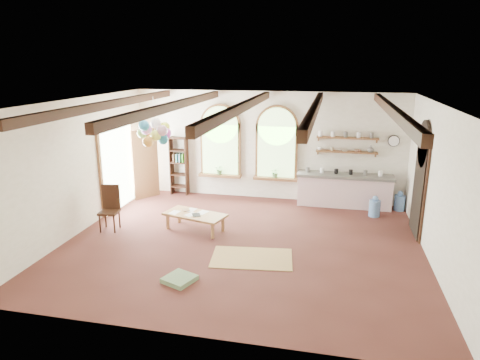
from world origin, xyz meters
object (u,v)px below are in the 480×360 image
(coffee_table, at_px, (195,216))
(balloon_cluster, at_px, (154,132))
(side_chair, at_px, (110,217))
(kitchen_counter, at_px, (344,190))

(coffee_table, relative_size, balloon_cluster, 1.40)
(side_chair, relative_size, balloon_cluster, 0.96)
(kitchen_counter, xyz_separation_m, coffee_table, (-3.60, -2.65, -0.10))
(kitchen_counter, xyz_separation_m, side_chair, (-5.66, -3.06, -0.15))
(kitchen_counter, distance_m, side_chair, 6.44)
(side_chair, xyz_separation_m, balloon_cluster, (0.95, 0.79, 2.01))
(balloon_cluster, bearing_deg, side_chair, -140.20)
(kitchen_counter, xyz_separation_m, balloon_cluster, (-4.71, -2.27, 1.86))
(coffee_table, distance_m, side_chair, 2.10)
(side_chair, bearing_deg, coffee_table, 11.22)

